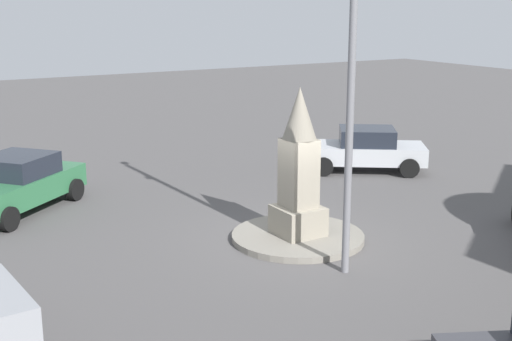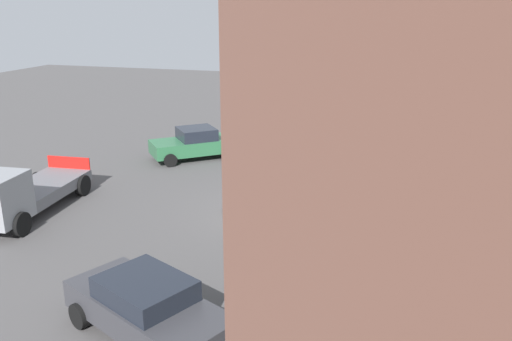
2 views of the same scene
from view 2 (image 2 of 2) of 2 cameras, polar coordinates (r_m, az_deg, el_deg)
The scene contains 10 objects.
ground_plane at distance 20.02m, azimuth 1.05°, elevation -4.44°, with size 80.00×80.00×0.00m, color #4F4C4C.
traffic_island at distance 19.99m, azimuth 1.05°, elevation -4.24°, with size 3.22×3.22×0.15m, color gray.
monument at distance 19.42m, azimuth 1.07°, elevation 0.41°, with size 1.06×1.06×3.58m.
streetlamp at distance 16.68m, azimuth -1.79°, elevation 9.92°, with size 2.71×0.28×8.97m.
car_green_approaching at distance 26.79m, azimuth -6.64°, elevation 2.92°, with size 4.10×4.36×1.55m.
car_white_near_island at distance 15.87m, azimuth 16.44°, elevation -8.49°, with size 4.05×3.83×1.38m.
car_dark_grey_waiting at distance 12.92m, azimuth -11.60°, elevation -14.18°, with size 3.48×4.73×1.49m.
car_silver_parked_left at distance 23.54m, azimuth 18.14°, elevation 0.01°, with size 3.68×4.28×1.48m.
truck_grey_passing at distance 20.82m, azimuth -24.44°, elevation -2.34°, with size 5.77×2.66×2.08m.
tree_near_wall at distance 10.84m, azimuth 25.30°, elevation -2.93°, with size 4.19×4.19×6.11m.
Camera 2 is at (17.88, 5.00, 7.49)m, focal length 37.28 mm.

